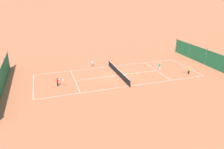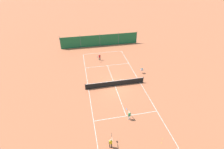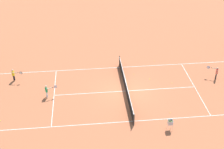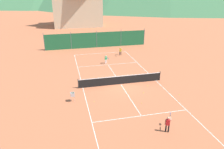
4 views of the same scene
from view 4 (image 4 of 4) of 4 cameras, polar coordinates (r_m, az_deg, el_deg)
ground_plane at (r=23.72m, az=2.27°, el=-2.51°), size 600.00×600.00×0.00m
court_line_markings at (r=23.72m, az=2.27°, el=-2.50°), size 8.25×23.85×0.01m
tennis_net at (r=23.52m, az=2.29°, el=-1.40°), size 9.18×0.08×1.06m
windscreen_fence_far at (r=37.70m, az=-4.05°, el=9.00°), size 17.28×0.08×2.90m
player_far_baseline at (r=29.70m, az=-1.58°, el=4.18°), size 0.39×1.05×1.22m
player_near_baseline at (r=16.61m, az=14.39°, el=-12.15°), size 0.78×0.93×1.28m
player_far_service at (r=33.40m, az=2.19°, el=6.25°), size 0.48×1.01×1.23m
tennis_ball_service_box at (r=23.51m, az=9.37°, el=-2.96°), size 0.07×0.07×0.07m
tennis_ball_alley_right at (r=20.29m, az=-4.68°, el=-7.02°), size 0.07×0.07×0.07m
tennis_ball_mid_court at (r=22.45m, az=17.17°, el=-4.99°), size 0.07×0.07×0.07m
tennis_ball_alley_left at (r=22.01m, az=8.21°, el=-4.71°), size 0.07×0.07×0.07m
tennis_ball_near_corner at (r=33.28m, az=-7.11°, el=4.80°), size 0.07×0.07×0.07m
tennis_ball_by_net_right at (r=20.15m, az=7.79°, el=-7.40°), size 0.07×0.07×0.07m
tennis_ball_by_net_left at (r=32.85m, az=-7.64°, el=4.54°), size 0.07×0.07×0.07m
ball_hopper at (r=20.33m, az=-10.27°, el=-5.26°), size 0.36×0.36×0.89m
alpine_chalet at (r=59.73m, az=-9.25°, el=18.08°), size 13.00×10.00×11.20m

